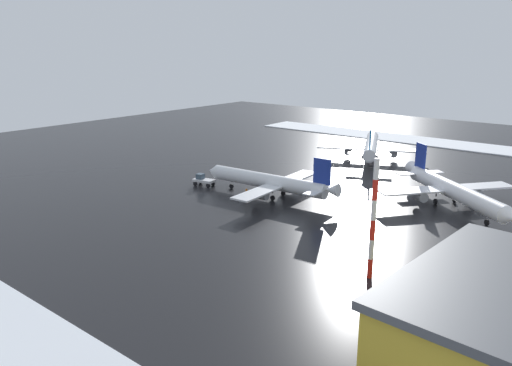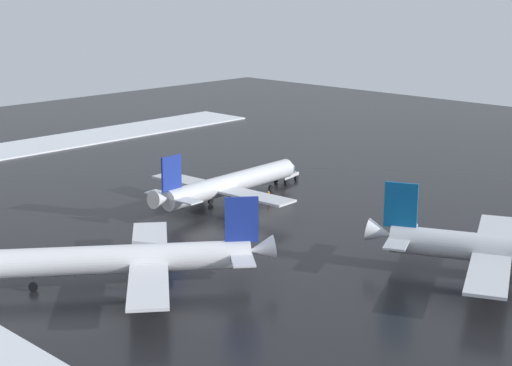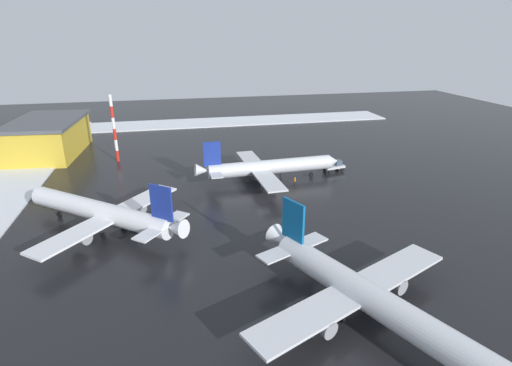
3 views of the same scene
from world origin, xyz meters
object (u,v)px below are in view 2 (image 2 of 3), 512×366
airplane_parked_starboard (228,184)px  ground_crew_near_tug (232,189)px  airplane_foreground_jet (512,251)px  ground_crew_beside_wing (269,196)px  airplane_parked_portside (131,259)px  pushback_tug (287,174)px

airplane_parked_starboard → ground_crew_near_tug: bearing=35.4°
airplane_foreground_jet → ground_crew_beside_wing: airplane_foreground_jet is taller
airplane_parked_portside → pushback_tug: size_ratio=5.41×
pushback_tug → airplane_foreground_jet: bearing=-120.0°
airplane_parked_starboard → pushback_tug: airplane_parked_starboard is taller
airplane_foreground_jet → airplane_parked_portside: bearing=-157.4°
airplane_parked_starboard → ground_crew_beside_wing: bearing=-40.2°
ground_crew_beside_wing → ground_crew_near_tug: (-6.52, -1.12, 0.00)m
airplane_parked_starboard → airplane_parked_portside: bearing=-155.2°
pushback_tug → ground_crew_beside_wing: (6.23, -11.13, -0.31)m
airplane_parked_starboard → airplane_foreground_jet: bearing=-92.8°
pushback_tug → ground_crew_beside_wing: pushback_tug is taller
airplane_parked_portside → airplane_foreground_jet: 41.27m
airplane_foreground_jet → pushback_tug: (-46.63, 15.70, -1.98)m
ground_crew_beside_wing → airplane_foreground_jet: bearing=-173.6°
airplane_foreground_jet → ground_crew_beside_wing: size_ratio=18.37×
ground_crew_near_tug → pushback_tug: bearing=-147.1°
ground_crew_beside_wing → pushback_tug: bearing=-48.0°
airplane_parked_portside → ground_crew_beside_wing: size_ratio=15.64×
pushback_tug → ground_crew_near_tug: pushback_tug is taller
airplane_foreground_jet → ground_crew_beside_wing: (-40.40, 4.57, -2.30)m
airplane_parked_starboard → airplane_parked_portside: 33.86m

